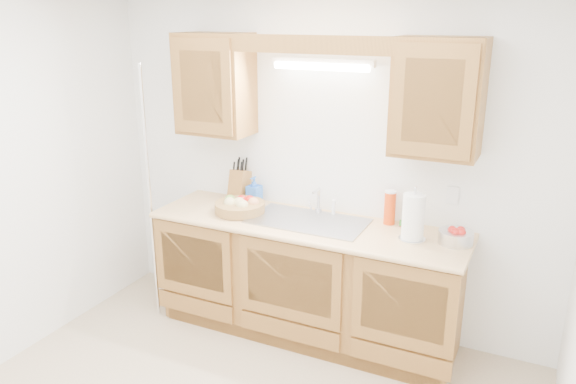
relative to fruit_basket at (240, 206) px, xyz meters
The scene contains 17 objects.
room 1.32m from the fruit_basket, 65.11° to the right, with size 3.52×3.50×2.50m.
base_cabinets 0.75m from the fruit_basket, ahead, with size 2.20×0.60×0.86m, color #98642C.
countertop 0.55m from the fruit_basket, ahead, with size 2.30×0.63×0.04m, color #DCB373.
upper_cabinet_left 0.94m from the fruit_basket, 149.51° to the left, with size 0.55×0.33×0.75m, color #98642C.
upper_cabinet_right 1.63m from the fruit_basket, ahead, with size 0.55×0.33×0.75m, color #98642C.
valance 1.31m from the fruit_basket, ahead, with size 2.20×0.05×0.12m, color #98642C.
fluorescent_fixture 1.20m from the fruit_basket, 25.06° to the left, with size 0.76×0.08×0.08m.
sink 0.56m from the fruit_basket, ahead, with size 0.84×0.46×0.36m.
wire_shelf_pole 0.70m from the fruit_basket, 160.83° to the right, with size 0.03×0.03×2.00m, color silver.
outlet_plate 1.54m from the fruit_basket, 12.40° to the left, with size 0.08×0.01×0.12m, color white.
fruit_basket is the anchor object (origin of this frame).
knife_block 0.29m from the fruit_basket, 120.78° to the left, with size 0.12×0.21×0.36m.
orange_canister 1.11m from the fruit_basket, 13.04° to the left, with size 0.11×0.11×0.25m.
soap_bottle 0.23m from the fruit_basket, 89.96° to the left, with size 0.10×0.10×0.22m, color blue.
sponge 1.24m from the fruit_basket, 12.81° to the left, with size 0.14×0.10×0.03m.
paper_towel 1.30m from the fruit_basket, ahead, with size 0.18×0.18×0.37m.
apple_bowl 1.57m from the fruit_basket, ahead, with size 0.24×0.24×0.12m.
Camera 1 is at (1.50, -2.28, 2.34)m, focal length 35.00 mm.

